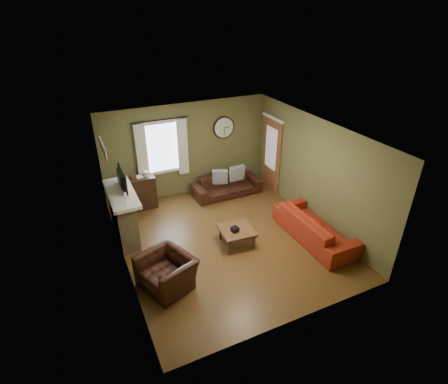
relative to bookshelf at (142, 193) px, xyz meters
name	(u,v)px	position (x,y,z in m)	size (l,w,h in m)	color
floor	(227,240)	(1.43, -2.26, -0.45)	(4.60, 5.20, 0.00)	brown
ceiling	(228,133)	(1.43, -2.26, 2.15)	(4.60, 5.20, 0.00)	white
wall_left	(119,215)	(-0.87, -2.26, 0.85)	(0.00, 5.20, 2.60)	brown
wall_right	(314,171)	(3.73, -2.26, 0.85)	(0.00, 5.20, 2.60)	brown
wall_back	(187,150)	(1.43, 0.34, 0.85)	(4.60, 0.00, 2.60)	brown
wall_front	(300,263)	(1.43, -4.86, 0.85)	(4.60, 0.00, 2.60)	brown
fireplace	(123,216)	(-0.67, -1.11, 0.10)	(0.40, 1.40, 1.10)	tan
firebox	(133,224)	(-0.48, -1.11, -0.15)	(0.04, 0.60, 0.55)	black
mantel	(121,194)	(-0.64, -1.11, 0.69)	(0.58, 1.60, 0.08)	white
tv	(119,182)	(-0.62, -0.96, 0.91)	(0.60, 0.08, 0.35)	black
tv_screen	(123,179)	(-0.54, -0.96, 0.96)	(0.02, 0.62, 0.36)	#994C3F
medallion_left	(106,154)	(-0.85, -1.46, 1.80)	(0.28, 0.28, 0.03)	white
medallion_mid	(103,148)	(-0.85, -1.11, 1.80)	(0.28, 0.28, 0.03)	white
medallion_right	(100,143)	(-0.85, -0.76, 1.80)	(0.28, 0.28, 0.03)	white
window_pane	(162,147)	(0.73, 0.32, 1.05)	(1.00, 0.02, 1.30)	silver
curtain_rod	(160,120)	(0.73, 0.22, 1.82)	(0.03, 0.03, 1.50)	black
curtain_left	(142,154)	(0.18, 0.22, 1.00)	(0.28, 0.04, 1.55)	silver
curtain_right	(183,147)	(1.28, 0.22, 1.00)	(0.28, 0.04, 1.55)	silver
wall_clock	(224,128)	(2.53, 0.29, 1.35)	(0.64, 0.06, 0.64)	white
door	(271,155)	(3.70, -0.41, 0.60)	(0.05, 0.90, 2.10)	brown
bookshelf	(142,193)	(0.00, 0.00, 0.00)	(0.75, 0.32, 0.89)	black
book	(136,176)	(-0.08, 0.04, 0.52)	(0.16, 0.22, 0.02)	brown
sofa_brown	(227,185)	(2.38, -0.24, -0.16)	(1.93, 0.75, 0.56)	black
pillow_left	(237,173)	(2.73, -0.16, 0.10)	(0.45, 0.13, 0.45)	#8D95A3
pillow_right	(220,177)	(2.19, -0.17, 0.10)	(0.43, 0.13, 0.43)	#8D95A3
sofa_red	(315,227)	(3.28, -3.05, -0.12)	(2.21, 0.86, 0.64)	maroon
armchair	(167,272)	(-0.26, -3.09, -0.12)	(1.01, 0.88, 0.65)	black
coffee_table	(237,236)	(1.56, -2.47, -0.25)	(0.72, 0.72, 0.39)	brown
tissue_box	(235,231)	(1.49, -2.52, -0.05)	(0.14, 0.14, 0.11)	black
wine_glass_a	(126,199)	(-0.62, -1.63, 0.83)	(0.07, 0.07, 0.19)	white
wine_glass_b	(125,197)	(-0.62, -1.56, 0.84)	(0.07, 0.07, 0.20)	white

